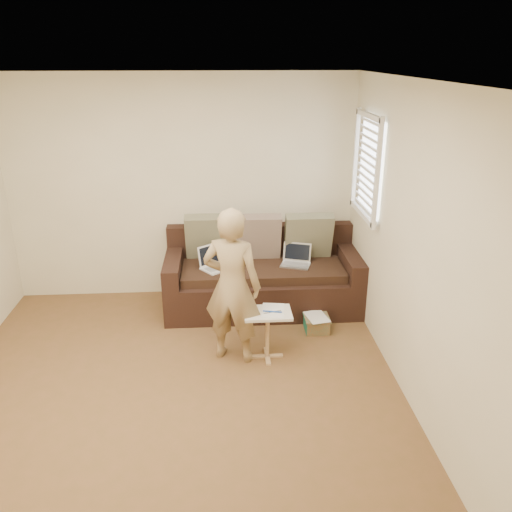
% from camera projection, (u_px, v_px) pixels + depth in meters
% --- Properties ---
extents(floor, '(4.50, 4.50, 0.00)m').
position_uv_depth(floor, '(173.00, 404.00, 4.42)').
color(floor, brown).
rests_on(floor, ground).
extents(ceiling, '(4.50, 4.50, 0.00)m').
position_uv_depth(ceiling, '(151.00, 82.00, 3.47)').
color(ceiling, white).
rests_on(ceiling, wall_back).
extents(wall_back, '(4.00, 0.00, 4.00)m').
position_uv_depth(wall_back, '(182.00, 189.00, 6.03)').
color(wall_back, beige).
rests_on(wall_back, ground).
extents(wall_front, '(4.00, 0.00, 4.00)m').
position_uv_depth(wall_front, '(102.00, 499.00, 1.86)').
color(wall_front, beige).
rests_on(wall_front, ground).
extents(wall_right, '(0.00, 4.50, 4.50)m').
position_uv_depth(wall_right, '(421.00, 256.00, 4.07)').
color(wall_right, beige).
rests_on(wall_right, ground).
extents(window_blinds, '(0.12, 0.88, 1.08)m').
position_uv_depth(window_blinds, '(367.00, 166.00, 5.31)').
color(window_blinds, white).
rests_on(window_blinds, wall_right).
extents(sofa, '(2.20, 0.95, 0.85)m').
position_uv_depth(sofa, '(262.00, 273.00, 5.97)').
color(sofa, black).
rests_on(sofa, ground).
extents(pillow_left, '(0.55, 0.29, 0.57)m').
position_uv_depth(pillow_left, '(209.00, 237.00, 6.03)').
color(pillow_left, '#69694D').
rests_on(pillow_left, sofa).
extents(pillow_mid, '(0.55, 0.27, 0.57)m').
position_uv_depth(pillow_mid, '(257.00, 237.00, 6.01)').
color(pillow_mid, '#765C54').
rests_on(pillow_mid, sofa).
extents(pillow_right, '(0.55, 0.28, 0.57)m').
position_uv_depth(pillow_right, '(308.00, 236.00, 6.05)').
color(pillow_right, '#69694D').
rests_on(pillow_right, sofa).
extents(laptop_silver, '(0.38, 0.32, 0.21)m').
position_uv_depth(laptop_silver, '(295.00, 265.00, 5.92)').
color(laptop_silver, '#B7BABC').
rests_on(laptop_silver, sofa).
extents(laptop_white, '(0.44, 0.42, 0.26)m').
position_uv_depth(laptop_white, '(218.00, 268.00, 5.84)').
color(laptop_white, white).
rests_on(laptop_white, sofa).
extents(person, '(0.65, 0.53, 1.52)m').
position_uv_depth(person, '(232.00, 286.00, 4.83)').
color(person, '#9C8A55').
rests_on(person, ground).
extents(side_table, '(0.45, 0.31, 0.49)m').
position_uv_depth(side_table, '(267.00, 335.00, 5.01)').
color(side_table, silver).
rests_on(side_table, ground).
extents(drinking_glass, '(0.07, 0.07, 0.12)m').
position_uv_depth(drinking_glass, '(249.00, 301.00, 5.00)').
color(drinking_glass, silver).
rests_on(drinking_glass, side_table).
extents(scissors, '(0.20, 0.14, 0.02)m').
position_uv_depth(scissors, '(272.00, 312.00, 4.90)').
color(scissors, silver).
rests_on(scissors, side_table).
extents(paper_on_table, '(0.25, 0.33, 0.00)m').
position_uv_depth(paper_on_table, '(273.00, 310.00, 4.94)').
color(paper_on_table, white).
rests_on(paper_on_table, side_table).
extents(striped_box, '(0.26, 0.26, 0.17)m').
position_uv_depth(striped_box, '(317.00, 324.00, 5.55)').
color(striped_box, '#C2481D').
rests_on(striped_box, ground).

